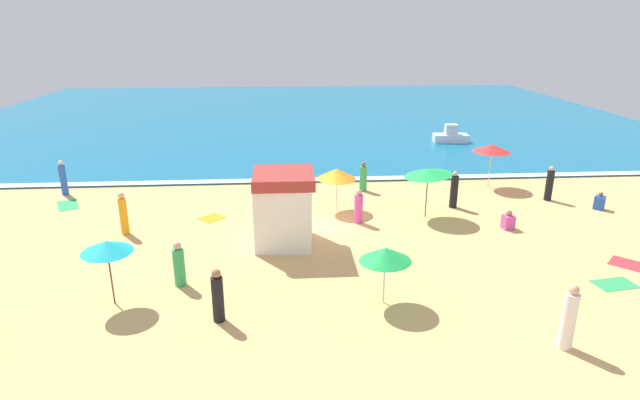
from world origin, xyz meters
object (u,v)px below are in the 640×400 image
Objects in this scene: beachgoer_6 at (454,191)px; beachgoer_9 at (278,192)px; beachgoer_8 at (508,221)px; small_boat_0 at (451,136)px; beach_umbrella_3 at (107,247)px; beach_umbrella_2 at (428,172)px; beachgoer_0 at (549,184)px; beach_umbrella_0 at (385,254)px; beach_umbrella_4 at (492,148)px; beachgoer_1 at (218,297)px; beachgoer_3 at (179,265)px; beachgoer_12 at (569,319)px; beachgoer_10 at (600,202)px; beachgoer_7 at (123,214)px; beach_umbrella_1 at (337,174)px; beachgoer_11 at (358,207)px; beachgoer_5 at (63,179)px; beachgoer_4 at (363,178)px; lifeguard_cabana at (284,208)px.

beachgoer_9 is (-8.36, 0.68, -0.12)m from beachgoer_6.
small_boat_0 is at bearing 80.87° from beachgoer_8.
beach_umbrella_3 is at bearing -160.87° from beachgoer_8.
beachgoer_0 is at bearing 15.16° from beach_umbrella_2.
beach_umbrella_0 is 14.08m from beach_umbrella_4.
beach_umbrella_2 is at bearing 44.05° from beachgoer_1.
beachgoer_6 is (13.46, 8.00, -1.12)m from beach_umbrella_3.
beach_umbrella_2 is 3.98m from beachgoer_8.
beachgoer_1 is 0.95× the size of beachgoer_6.
small_boat_0 is (15.72, 20.44, -0.22)m from beachgoer_3.
beach_umbrella_3 is 27.82m from small_boat_0.
beachgoer_6 is at bearing 30.74° from beach_umbrella_3.
beachgoer_1 is 9.76m from beachgoer_12.
beach_umbrella_2 is 1.24× the size of beachgoer_12.
beach_umbrella_0 is 1.20× the size of beachgoer_12.
beachgoer_8 is at bearing -158.69° from beachgoer_10.
beachgoer_1 is 2.78m from beachgoer_3.
beachgoer_7 is 1.20× the size of beachgoer_9.
beach_umbrella_4 is (8.53, 3.05, 0.35)m from beach_umbrella_1.
beachgoer_10 is at bearing 2.55° from beach_umbrella_2.
beach_umbrella_4 is at bearing 16.89° from beachgoer_7.
beachgoer_0 reaches higher than beachgoer_10.
beachgoer_6 is (4.98, 8.54, -0.83)m from beach_umbrella_0.
beachgoer_0 is 18.30m from beachgoer_3.
beachgoer_7 reaches higher than beachgoer_10.
beach_umbrella_2 is 13.68m from beach_umbrella_3.
beachgoer_3 is at bearing -142.28° from beachgoer_11.
beachgoer_3 is 1.90× the size of beachgoer_8.
beachgoer_6 is (-2.92, -3.10, -1.28)m from beach_umbrella_4.
beach_umbrella_0 is 9.87m from beachgoer_9.
beach_umbrella_0 is 1.31× the size of beachgoer_0.
beachgoer_5 is at bearing 126.43° from beachgoer_1.
beachgoer_3 is 1.89× the size of beachgoer_10.
small_boat_0 is at bearing 79.43° from beachgoer_12.
small_boat_0 is at bearing 54.12° from beach_umbrella_1.
beach_umbrella_2 is at bearing -177.45° from beachgoer_10.
beach_umbrella_3 is 2.61× the size of beachgoer_10.
beach_umbrella_2 is at bearing -14.96° from beachgoer_9.
beachgoer_1 is 26.80m from small_boat_0.
beachgoer_6 reaches higher than beachgoer_1.
beach_umbrella_4 is 9.20m from beachgoer_11.
beachgoer_1 is 0.88× the size of beachgoer_12.
beachgoer_4 is (7.67, 9.78, -0.03)m from beachgoer_3.
lifeguard_cabana is 6.95m from beach_umbrella_2.
beachgoer_12 is (-2.00, -8.45, 0.56)m from beachgoer_8.
beach_umbrella_4 is 2.89× the size of beachgoer_8.
lifeguard_cabana is at bearing -147.97° from beachgoer_11.
beach_umbrella_0 is at bearing -138.54° from beachgoer_8.
beachgoer_5 reaches higher than beachgoer_1.
beach_umbrella_4 reaches higher than beachgoer_1.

